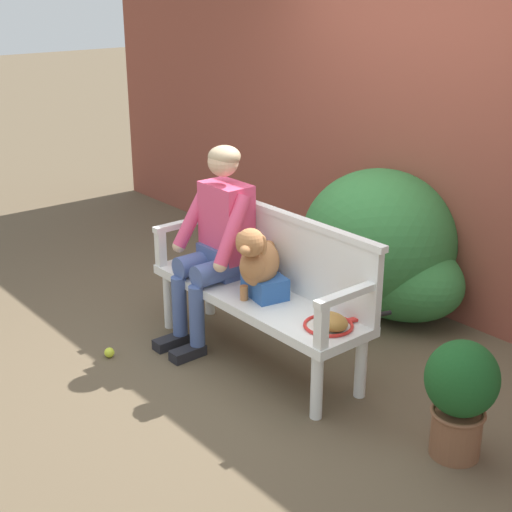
{
  "coord_description": "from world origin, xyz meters",
  "views": [
    {
      "loc": [
        3.3,
        -2.73,
        2.35
      ],
      "look_at": [
        0.0,
        0.0,
        0.72
      ],
      "focal_mm": 51.89,
      "sensor_mm": 36.0,
      "label": 1
    }
  ],
  "objects_px": {
    "garden_bench": "(256,302)",
    "person_seated": "(217,237)",
    "potted_plant": "(461,392)",
    "baseball_glove": "(331,322)",
    "sports_bag": "(265,286)",
    "tennis_ball": "(109,353)",
    "dog_on_bench": "(257,261)",
    "tennis_racket": "(333,324)"
  },
  "relations": [
    {
      "from": "person_seated",
      "to": "dog_on_bench",
      "type": "xyz_separation_m",
      "value": [
        0.45,
        -0.03,
        -0.03
      ]
    },
    {
      "from": "tennis_racket",
      "to": "sports_bag",
      "type": "relative_size",
      "value": 2.08
    },
    {
      "from": "garden_bench",
      "to": "potted_plant",
      "type": "bearing_deg",
      "value": 5.46
    },
    {
      "from": "garden_bench",
      "to": "baseball_glove",
      "type": "height_order",
      "value": "baseball_glove"
    },
    {
      "from": "garden_bench",
      "to": "dog_on_bench",
      "type": "height_order",
      "value": "dog_on_bench"
    },
    {
      "from": "garden_bench",
      "to": "person_seated",
      "type": "bearing_deg",
      "value": -178.49
    },
    {
      "from": "potted_plant",
      "to": "garden_bench",
      "type": "bearing_deg",
      "value": -174.54
    },
    {
      "from": "dog_on_bench",
      "to": "sports_bag",
      "type": "height_order",
      "value": "dog_on_bench"
    },
    {
      "from": "dog_on_bench",
      "to": "person_seated",
      "type": "bearing_deg",
      "value": 176.54
    },
    {
      "from": "person_seated",
      "to": "sports_bag",
      "type": "bearing_deg",
      "value": 3.06
    },
    {
      "from": "potted_plant",
      "to": "person_seated",
      "type": "bearing_deg",
      "value": -175.37
    },
    {
      "from": "garden_bench",
      "to": "sports_bag",
      "type": "xyz_separation_m",
      "value": [
        0.07,
        0.01,
        0.13
      ]
    },
    {
      "from": "baseball_glove",
      "to": "sports_bag",
      "type": "xyz_separation_m",
      "value": [
        -0.59,
        0.01,
        0.03
      ]
    },
    {
      "from": "sports_bag",
      "to": "tennis_ball",
      "type": "distance_m",
      "value": 1.14
    },
    {
      "from": "garden_bench",
      "to": "person_seated",
      "type": "height_order",
      "value": "person_seated"
    },
    {
      "from": "garden_bench",
      "to": "potted_plant",
      "type": "distance_m",
      "value": 1.46
    },
    {
      "from": "potted_plant",
      "to": "baseball_glove",
      "type": "bearing_deg",
      "value": -170.54
    },
    {
      "from": "garden_bench",
      "to": "sports_bag",
      "type": "bearing_deg",
      "value": 11.5
    },
    {
      "from": "dog_on_bench",
      "to": "potted_plant",
      "type": "bearing_deg",
      "value": 7.19
    },
    {
      "from": "tennis_racket",
      "to": "baseball_glove",
      "type": "height_order",
      "value": "baseball_glove"
    },
    {
      "from": "dog_on_bench",
      "to": "tennis_ball",
      "type": "distance_m",
      "value": 1.18
    },
    {
      "from": "person_seated",
      "to": "potted_plant",
      "type": "relative_size",
      "value": 2.06
    },
    {
      "from": "person_seated",
      "to": "sports_bag",
      "type": "distance_m",
      "value": 0.5
    },
    {
      "from": "sports_bag",
      "to": "tennis_ball",
      "type": "xyz_separation_m",
      "value": [
        -0.69,
        -0.74,
        -0.5
      ]
    },
    {
      "from": "baseball_glove",
      "to": "potted_plant",
      "type": "xyz_separation_m",
      "value": [
        0.8,
        0.13,
        -0.14
      ]
    },
    {
      "from": "tennis_ball",
      "to": "potted_plant",
      "type": "distance_m",
      "value": 2.28
    },
    {
      "from": "tennis_racket",
      "to": "tennis_ball",
      "type": "distance_m",
      "value": 1.55
    },
    {
      "from": "tennis_ball",
      "to": "baseball_glove",
      "type": "bearing_deg",
      "value": 29.84
    },
    {
      "from": "garden_bench",
      "to": "dog_on_bench",
      "type": "bearing_deg",
      "value": -33.2
    },
    {
      "from": "dog_on_bench",
      "to": "tennis_racket",
      "type": "bearing_deg",
      "value": 7.35
    },
    {
      "from": "sports_bag",
      "to": "tennis_ball",
      "type": "relative_size",
      "value": 4.24
    },
    {
      "from": "baseball_glove",
      "to": "sports_bag",
      "type": "relative_size",
      "value": 0.79
    },
    {
      "from": "baseball_glove",
      "to": "tennis_racket",
      "type": "bearing_deg",
      "value": 127.25
    },
    {
      "from": "dog_on_bench",
      "to": "sports_bag",
      "type": "bearing_deg",
      "value": 75.49
    },
    {
      "from": "garden_bench",
      "to": "tennis_racket",
      "type": "distance_m",
      "value": 0.65
    },
    {
      "from": "person_seated",
      "to": "baseball_glove",
      "type": "relative_size",
      "value": 6.07
    },
    {
      "from": "person_seated",
      "to": "tennis_ball",
      "type": "xyz_separation_m",
      "value": [
        -0.24,
        -0.72,
        -0.7
      ]
    },
    {
      "from": "baseball_glove",
      "to": "garden_bench",
      "type": "bearing_deg",
      "value": -172.28
    },
    {
      "from": "potted_plant",
      "to": "tennis_ball",
      "type": "bearing_deg",
      "value": -157.31
    },
    {
      "from": "person_seated",
      "to": "tennis_ball",
      "type": "bearing_deg",
      "value": -108.13
    },
    {
      "from": "sports_bag",
      "to": "tennis_ball",
      "type": "bearing_deg",
      "value": -133.01
    },
    {
      "from": "dog_on_bench",
      "to": "tennis_ball",
      "type": "bearing_deg",
      "value": -134.51
    }
  ]
}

